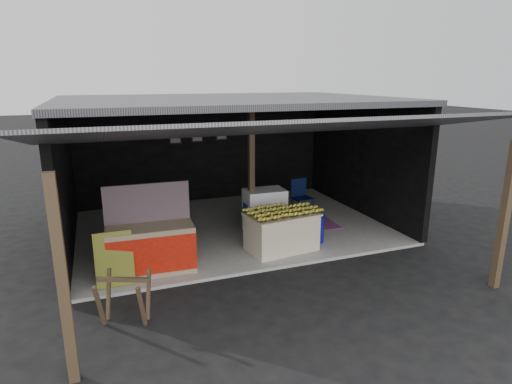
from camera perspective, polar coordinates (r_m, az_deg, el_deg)
name	(u,v)px	position (r m, az deg, el deg)	size (l,w,h in m)	color
ground	(272,271)	(8.00, 2.10, -10.45)	(80.00, 80.00, 0.00)	black
concrete_slab	(231,227)	(10.17, -3.35, -4.62)	(7.00, 5.00, 0.06)	gray
shophouse	(226,138)	(9.97, -4.07, 7.24)	(7.40, 7.29, 3.02)	black
banana_table	(282,231)	(8.65, 3.42, -5.28)	(1.49, 1.03, 0.76)	beige
banana_pile	(282,210)	(8.51, 3.47, -2.40)	(1.28, 0.77, 0.15)	gold
white_crate	(265,211)	(9.59, 1.16, -2.53)	(0.90, 0.63, 0.98)	white
neighbor_stall	(151,246)	(7.90, -13.83, -7.05)	(1.54, 0.74, 1.56)	#998466
green_signboard	(114,259)	(7.55, -18.39, -8.50)	(0.62, 0.04, 0.93)	black
sawhorse	(124,295)	(6.53, -17.17, -12.94)	(0.83, 0.82, 0.72)	#453522
water_barrel	(315,229)	(9.17, 7.90, -4.94)	(0.37, 0.37, 0.55)	#0C0C88
plastic_chair	(301,194)	(10.79, 5.96, -0.28)	(0.49, 0.49, 0.94)	#091233
magenta_rug	(304,224)	(10.25, 6.48, -4.32)	(1.50, 1.00, 0.01)	#73195B
picture_frames	(198,135)	(11.95, -7.72, 7.60)	(1.62, 0.04, 0.46)	black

